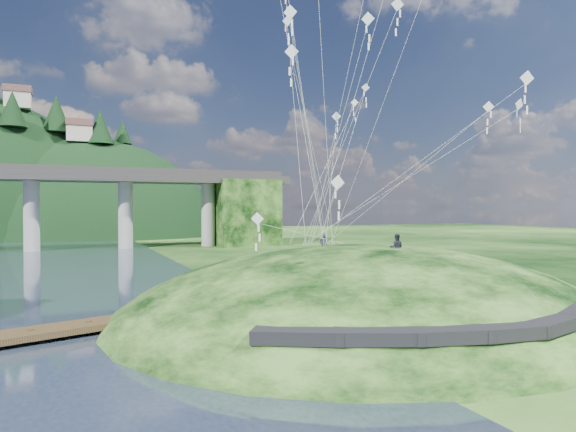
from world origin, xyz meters
name	(u,v)px	position (x,y,z in m)	size (l,w,h in m)	color
ground	(266,336)	(0.00, 0.00, 0.00)	(320.00, 320.00, 0.00)	black
grass_hill	(364,339)	(8.00, 2.00, -1.50)	(36.00, 32.00, 13.00)	black
footpath	(485,324)	(7.46, -9.74, 2.08)	(22.29, 5.84, 0.83)	black
wooden_dock	(89,325)	(-9.67, 4.82, 0.48)	(15.16, 6.80, 1.08)	#362816
kite_flyers	(377,234)	(8.55, 1.23, 5.83)	(4.33, 4.83, 1.89)	#22232E
kite_swarm	(359,36)	(6.80, 0.80, 18.86)	(17.98, 17.72, 21.97)	silver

